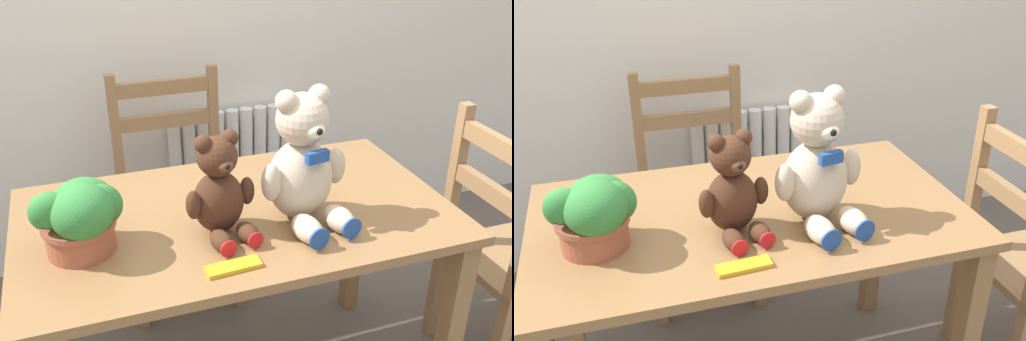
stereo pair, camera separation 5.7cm
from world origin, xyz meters
TOP-DOWN VIEW (x-y plane):
  - radiator at (0.28, 1.33)m, footprint 0.62×0.10m
  - dining_table at (0.00, 0.37)m, footprint 1.29×0.73m
  - wooden_chair_behind at (-0.06, 1.06)m, footprint 0.46×0.40m
  - wooden_chair_side at (0.97, 0.24)m, footprint 0.44×0.39m
  - teddy_bear_left at (-0.07, 0.28)m, footprint 0.21×0.22m
  - teddy_bear_right at (0.17, 0.27)m, footprint 0.28×0.29m
  - potted_plant at (-0.44, 0.30)m, footprint 0.24×0.22m
  - chocolate_bar at (-0.09, 0.09)m, footprint 0.15×0.06m

SIDE VIEW (x-z plane):
  - radiator at x=0.28m, z-range -0.03..0.67m
  - wooden_chair_side at x=0.97m, z-range -0.03..0.95m
  - wooden_chair_behind at x=-0.06m, z-range 0.00..0.97m
  - dining_table at x=0.00m, z-range 0.26..1.01m
  - chocolate_bar at x=-0.09m, z-range 0.75..0.76m
  - potted_plant at x=-0.44m, z-range 0.76..0.96m
  - teddy_bear_left at x=-0.07m, z-range 0.73..1.03m
  - teddy_bear_right at x=0.17m, z-range 0.72..1.12m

